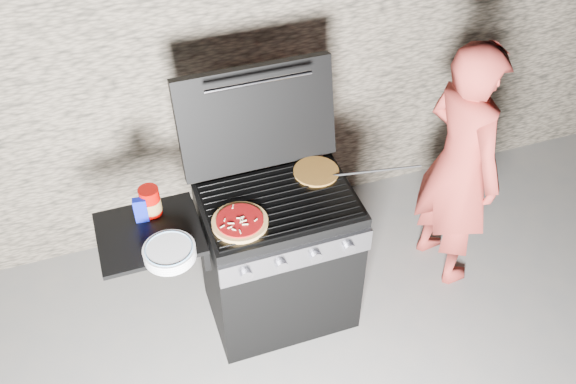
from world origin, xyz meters
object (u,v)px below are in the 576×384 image
object	(u,v)px
pizza_topped	(240,221)
sauce_jar	(150,201)
gas_grill	(237,270)
person	(460,166)

from	to	relation	value
pizza_topped	sauce_jar	bearing A→B (deg)	150.12
gas_grill	pizza_topped	bearing A→B (deg)	-81.43
gas_grill	person	world-z (taller)	person
sauce_jar	person	size ratio (longest dim) A/B	0.10
gas_grill	pizza_topped	world-z (taller)	pizza_topped
gas_grill	sauce_jar	world-z (taller)	sauce_jar
pizza_topped	person	size ratio (longest dim) A/B	0.17
pizza_topped	sauce_jar	distance (m)	0.46
gas_grill	person	size ratio (longest dim) A/B	0.84
gas_grill	pizza_topped	size ratio (longest dim) A/B	4.80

